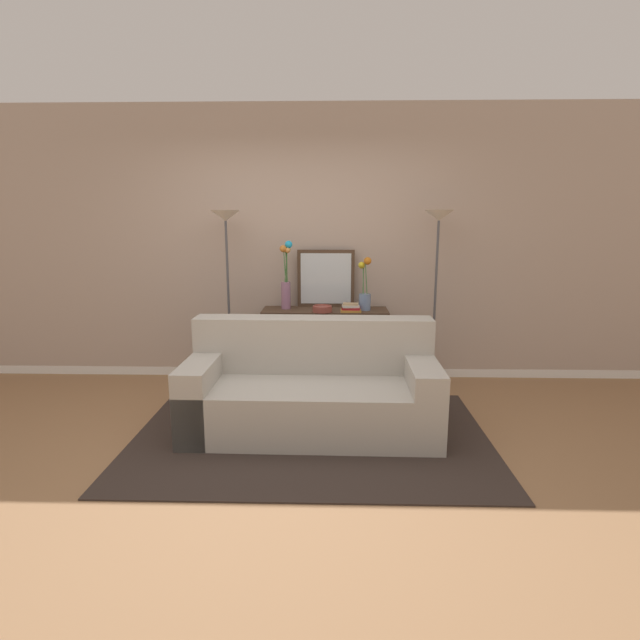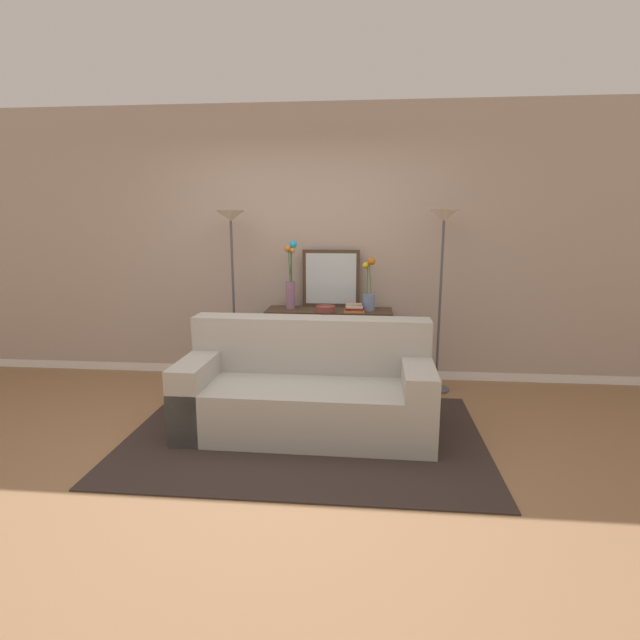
# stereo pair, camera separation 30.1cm
# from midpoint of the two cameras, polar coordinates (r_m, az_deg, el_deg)

# --- Properties ---
(ground_plane) EXTENTS (16.00, 16.00, 0.02)m
(ground_plane) POSITION_cam_midpoint_polar(r_m,az_deg,el_deg) (3.77, -7.77, -15.36)
(ground_plane) COLOR #936B47
(back_wall) EXTENTS (12.00, 0.15, 2.82)m
(back_wall) POSITION_cam_midpoint_polar(r_m,az_deg,el_deg) (5.31, -4.80, 8.45)
(back_wall) COLOR white
(back_wall) RESTS_ON ground
(area_rug) EXTENTS (2.76, 1.89, 0.01)m
(area_rug) POSITION_cam_midpoint_polar(r_m,az_deg,el_deg) (4.03, -3.23, -13.15)
(area_rug) COLOR #332823
(area_rug) RESTS_ON ground
(couch) EXTENTS (1.99, 0.89, 0.88)m
(couch) POSITION_cam_midpoint_polar(r_m,az_deg,el_deg) (4.06, -3.09, -8.24)
(couch) COLOR #ADA89E
(couch) RESTS_ON ground
(console_table) EXTENTS (1.26, 0.40, 0.79)m
(console_table) POSITION_cam_midpoint_polar(r_m,az_deg,el_deg) (5.08, -1.12, -1.45)
(console_table) COLOR #473323
(console_table) RESTS_ON ground
(floor_lamp_left) EXTENTS (0.28, 0.28, 1.76)m
(floor_lamp_left) POSITION_cam_midpoint_polar(r_m,az_deg,el_deg) (5.00, -12.33, 7.82)
(floor_lamp_left) COLOR #4C4C51
(floor_lamp_left) RESTS_ON ground
(floor_lamp_right) EXTENTS (0.28, 0.28, 1.77)m
(floor_lamp_right) POSITION_cam_midpoint_polar(r_m,az_deg,el_deg) (4.94, 11.56, 7.84)
(floor_lamp_right) COLOR #4C4C51
(floor_lamp_right) RESTS_ON ground
(wall_mirror) EXTENTS (0.59, 0.02, 0.59)m
(wall_mirror) POSITION_cam_midpoint_polar(r_m,az_deg,el_deg) (5.15, -1.00, 4.75)
(wall_mirror) COLOR #473323
(wall_mirror) RESTS_ON console_table
(vase_tall_flowers) EXTENTS (0.13, 0.12, 0.69)m
(vase_tall_flowers) POSITION_cam_midpoint_polar(r_m,az_deg,el_deg) (5.05, -5.60, 4.62)
(vase_tall_flowers) COLOR gray
(vase_tall_flowers) RESTS_ON console_table
(vase_short_flowers) EXTENTS (0.13, 0.13, 0.53)m
(vase_short_flowers) POSITION_cam_midpoint_polar(r_m,az_deg,el_deg) (4.98, 3.40, 3.32)
(vase_short_flowers) COLOR #6B84AD
(vase_short_flowers) RESTS_ON console_table
(fruit_bowl) EXTENTS (0.19, 0.19, 0.06)m
(fruit_bowl) POSITION_cam_midpoint_polar(r_m,az_deg,el_deg) (4.90, -1.50, 1.29)
(fruit_bowl) COLOR brown
(fruit_bowl) RESTS_ON console_table
(book_stack) EXTENTS (0.20, 0.14, 0.08)m
(book_stack) POSITION_cam_midpoint_polar(r_m,az_deg,el_deg) (4.91, 1.79, 1.38)
(book_stack) COLOR #B77F33
(book_stack) RESTS_ON console_table
(book_row_under_console) EXTENTS (0.43, 0.17, 0.13)m
(book_row_under_console) POSITION_cam_midpoint_polar(r_m,az_deg,el_deg) (5.23, -4.41, -6.63)
(book_row_under_console) COLOR #236033
(book_row_under_console) RESTS_ON ground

